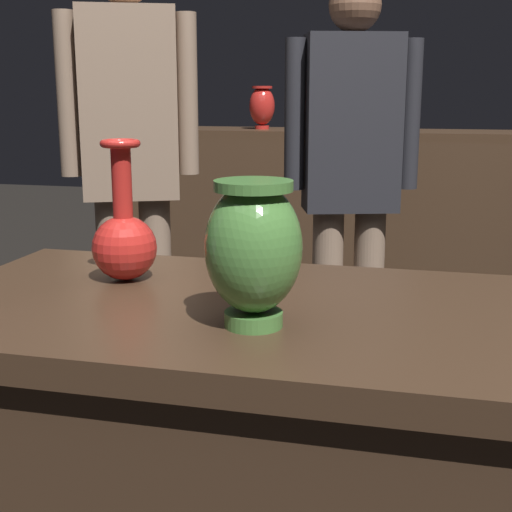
{
  "coord_description": "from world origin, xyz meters",
  "views": [
    {
      "loc": [
        0.29,
        -1.16,
        1.16
      ],
      "look_at": [
        0.01,
        -0.06,
        0.9
      ],
      "focal_mm": 50.22,
      "sensor_mm": 36.0,
      "label": 1
    }
  ],
  "objects_px": {
    "vase_centerpiece": "(253,248)",
    "shelf_vase_far_left": "(159,110)",
    "visitor_center_back": "(351,170)",
    "shelf_vase_left": "(262,106)",
    "vase_tall_behind": "(124,238)",
    "visitor_near_left": "(130,153)"
  },
  "relations": [
    {
      "from": "vase_centerpiece",
      "to": "shelf_vase_far_left",
      "type": "bearing_deg",
      "value": 114.7
    },
    {
      "from": "vase_tall_behind",
      "to": "visitor_center_back",
      "type": "relative_size",
      "value": 0.18
    },
    {
      "from": "vase_centerpiece",
      "to": "vase_tall_behind",
      "type": "height_order",
      "value": "vase_tall_behind"
    },
    {
      "from": "vase_centerpiece",
      "to": "shelf_vase_far_left",
      "type": "relative_size",
      "value": 1.7
    },
    {
      "from": "vase_centerpiece",
      "to": "shelf_vase_far_left",
      "type": "height_order",
      "value": "shelf_vase_far_left"
    },
    {
      "from": "shelf_vase_left",
      "to": "visitor_center_back",
      "type": "relative_size",
      "value": 0.13
    },
    {
      "from": "vase_tall_behind",
      "to": "shelf_vase_far_left",
      "type": "bearing_deg",
      "value": 109.64
    },
    {
      "from": "visitor_center_back",
      "to": "visitor_near_left",
      "type": "height_order",
      "value": "visitor_near_left"
    },
    {
      "from": "shelf_vase_far_left",
      "to": "visitor_center_back",
      "type": "height_order",
      "value": "visitor_center_back"
    },
    {
      "from": "shelf_vase_left",
      "to": "visitor_center_back",
      "type": "xyz_separation_m",
      "value": [
        0.52,
        -0.84,
        -0.2
      ]
    },
    {
      "from": "vase_centerpiece",
      "to": "visitor_center_back",
      "type": "height_order",
      "value": "visitor_center_back"
    },
    {
      "from": "shelf_vase_left",
      "to": "visitor_near_left",
      "type": "xyz_separation_m",
      "value": [
        -0.21,
        -1.05,
        -0.14
      ]
    },
    {
      "from": "vase_tall_behind",
      "to": "shelf_vase_left",
      "type": "height_order",
      "value": "shelf_vase_left"
    },
    {
      "from": "vase_centerpiece",
      "to": "visitor_center_back",
      "type": "bearing_deg",
      "value": 90.71
    },
    {
      "from": "vase_tall_behind",
      "to": "shelf_vase_left",
      "type": "xyz_separation_m",
      "value": [
        -0.23,
        2.08,
        0.21
      ]
    },
    {
      "from": "vase_centerpiece",
      "to": "vase_tall_behind",
      "type": "xyz_separation_m",
      "value": [
        -0.32,
        0.22,
        -0.04
      ]
    },
    {
      "from": "shelf_vase_far_left",
      "to": "visitor_center_back",
      "type": "distance_m",
      "value": 1.36
    },
    {
      "from": "shelf_vase_far_left",
      "to": "visitor_near_left",
      "type": "relative_size",
      "value": 0.08
    },
    {
      "from": "visitor_center_back",
      "to": "visitor_near_left",
      "type": "distance_m",
      "value": 0.77
    },
    {
      "from": "vase_tall_behind",
      "to": "visitor_near_left",
      "type": "height_order",
      "value": "visitor_near_left"
    },
    {
      "from": "shelf_vase_left",
      "to": "vase_tall_behind",
      "type": "bearing_deg",
      "value": -83.83
    },
    {
      "from": "shelf_vase_far_left",
      "to": "visitor_near_left",
      "type": "height_order",
      "value": "visitor_near_left"
    }
  ]
}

